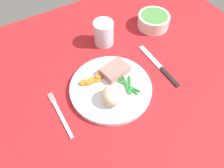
% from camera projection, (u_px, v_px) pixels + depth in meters
% --- Properties ---
extents(dining_table, '(1.20, 0.90, 0.02)m').
position_uv_depth(dining_table, '(107.00, 86.00, 0.71)').
color(dining_table, red).
rests_on(dining_table, ground).
extents(dinner_plate, '(0.25, 0.25, 0.02)m').
position_uv_depth(dinner_plate, '(112.00, 87.00, 0.68)').
color(dinner_plate, white).
rests_on(dinner_plate, dining_table).
extents(meat_portion, '(0.09, 0.08, 0.03)m').
position_uv_depth(meat_portion, '(115.00, 70.00, 0.70)').
color(meat_portion, '#B2756B').
rests_on(meat_portion, dinner_plate).
extents(mashed_potatoes, '(0.07, 0.07, 0.05)m').
position_uv_depth(mashed_potatoes, '(113.00, 95.00, 0.63)').
color(mashed_potatoes, beige).
rests_on(mashed_potatoes, dinner_plate).
extents(carrot_slices, '(0.07, 0.03, 0.01)m').
position_uv_depth(carrot_slices, '(92.00, 80.00, 0.68)').
color(carrot_slices, orange).
rests_on(carrot_slices, dinner_plate).
extents(green_beans, '(0.05, 0.09, 0.01)m').
position_uv_depth(green_beans, '(128.00, 85.00, 0.67)').
color(green_beans, '#2D8C38').
rests_on(green_beans, dinner_plate).
extents(fork, '(0.01, 0.17, 0.00)m').
position_uv_depth(fork, '(60.00, 115.00, 0.63)').
color(fork, silver).
rests_on(fork, dining_table).
extents(knife, '(0.02, 0.20, 0.01)m').
position_uv_depth(knife, '(159.00, 66.00, 0.74)').
color(knife, black).
rests_on(knife, dining_table).
extents(water_glass, '(0.07, 0.07, 0.09)m').
position_uv_depth(water_glass, '(104.00, 34.00, 0.78)').
color(water_glass, silver).
rests_on(water_glass, dining_table).
extents(salad_bowl, '(0.12, 0.12, 0.05)m').
position_uv_depth(salad_bowl, '(154.00, 20.00, 0.84)').
color(salad_bowl, silver).
rests_on(salad_bowl, dining_table).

